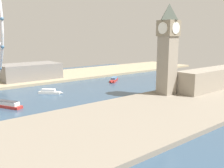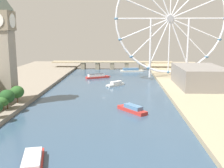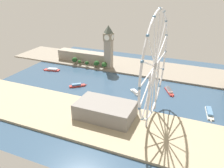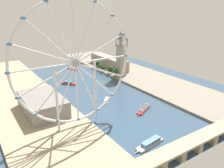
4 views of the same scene
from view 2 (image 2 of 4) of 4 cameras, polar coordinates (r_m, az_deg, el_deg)
ground_plane at (r=239.68m, az=-1.68°, el=-2.40°), size 370.99×370.99×0.00m
riverbank_right at (r=253.17m, az=21.67°, el=-2.11°), size 90.00×520.00×3.00m
clock_tower at (r=216.50m, az=-21.97°, el=7.61°), size 16.63×16.63×81.34m
ferris_wheel at (r=321.71m, az=12.17°, el=13.25°), size 127.56×3.20×130.52m
riverside_hall at (r=277.94m, az=17.91°, el=1.55°), size 42.34×71.00×19.26m
river_bridge at (r=414.27m, az=0.02°, el=4.32°), size 182.99×15.58×11.74m
tour_boat_0 at (r=190.42m, az=4.19°, el=-5.25°), size 22.15×25.76×5.12m
tour_boat_1 at (r=119.53m, az=-16.53°, el=-15.80°), size 15.21×34.77×4.42m
tour_boat_2 at (r=330.70m, az=-3.13°, el=1.64°), size 31.71×19.43×5.45m
tour_boat_3 at (r=388.00m, az=4.13°, el=2.95°), size 37.29×12.07×5.17m
tour_boat_4 at (r=281.68m, az=0.72°, el=-0.01°), size 20.48×20.41×4.82m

